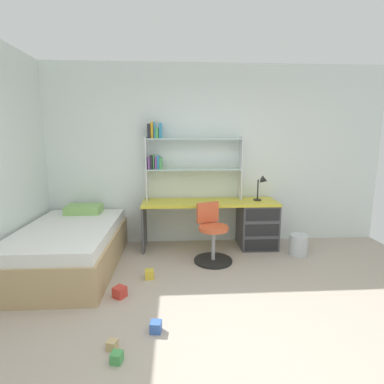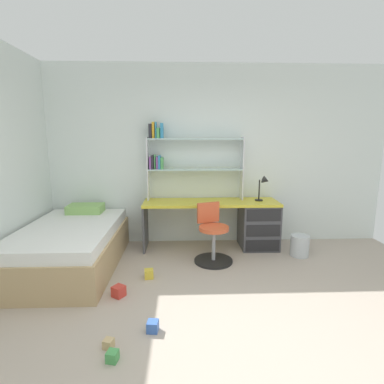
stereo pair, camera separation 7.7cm
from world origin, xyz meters
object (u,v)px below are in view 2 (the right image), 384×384
Objects in this scene: bookshelf_hutch at (182,156)px; toy_block_natural_4 at (109,344)px; toy_block_blue_2 at (153,326)px; toy_block_red_0 at (119,291)px; toy_block_yellow_1 at (149,274)px; toy_block_green_3 at (112,356)px; desk at (246,221)px; swivel_chair at (213,239)px; bed_platform at (71,246)px; desk_lamp at (264,184)px; waste_bin at (300,246)px.

bookshelf_hutch reaches higher than toy_block_natural_4.
toy_block_blue_2 is 0.39m from toy_block_natural_4.
toy_block_yellow_1 is at bearing 55.97° from toy_block_red_0.
toy_block_natural_4 is at bearing 113.79° from toy_block_green_3.
bookshelf_hutch is (-0.97, 0.16, 0.99)m from desk.
bed_platform is (-1.85, -0.13, -0.03)m from swivel_chair.
bookshelf_hutch is at bearing 77.81° from toy_block_green_3.
desk is 5.25× the size of desk_lamp.
bookshelf_hutch is 1.30m from desk_lamp.
bed_platform is 25.14× the size of toy_block_natural_4.
swivel_chair is (-0.56, -0.51, -0.09)m from desk.
swivel_chair reaches higher than desk.
toy_block_blue_2 is (0.42, -0.59, -0.01)m from toy_block_red_0.
bookshelf_hutch is at bearing 170.39° from desk.
desk_lamp is 4.04× the size of toy_block_blue_2.
bed_platform is 3.12m from waste_bin.
toy_block_red_0 is (0.76, -0.75, -0.22)m from bed_platform.
desk is 1.73m from toy_block_yellow_1.
toy_block_red_0 is (-0.68, -1.56, -1.34)m from bookshelf_hutch.
bookshelf_hutch reaches higher than toy_block_green_3.
desk is at bearing 58.11° from toy_block_blue_2.
toy_block_natural_4 is (-1.82, -2.17, -0.94)m from desk_lamp.
bed_platform is 16.24× the size of toy_block_red_0.
bed_platform is 19.70× the size of toy_block_blue_2.
toy_block_blue_2 is at bearing -140.30° from waste_bin.
toy_block_yellow_1 is (-0.81, -0.47, -0.26)m from swivel_chair.
desk reaches higher than toy_block_blue_2.
bookshelf_hutch is 1.84× the size of swivel_chair.
toy_block_yellow_1 is at bearing -149.11° from desk_lamp.
toy_block_red_0 is at bearing 125.08° from toy_block_blue_2.
toy_block_yellow_1 reaches higher than toy_block_natural_4.
bookshelf_hutch is at bearing 82.92° from toy_block_blue_2.
waste_bin is at bearing 23.38° from toy_block_red_0.
waste_bin is 2.60× the size of toy_block_red_0.
bed_platform is 1.80m from toy_block_blue_2.
desk_lamp is 3.05m from toy_block_green_3.
toy_block_red_0 reaches higher than toy_block_yellow_1.
toy_block_yellow_1 reaches higher than toy_block_blue_2.
toy_block_red_0 is (-1.09, -0.88, -0.25)m from swivel_chair.
toy_block_blue_2 is at bearing 29.92° from toy_block_natural_4.
bookshelf_hutch is 2.15m from waste_bin.
waste_bin reaches higher than toy_block_blue_2.
swivel_chair is 1.97m from toy_block_natural_4.
toy_block_yellow_1 is at bearing -144.37° from desk.
waste_bin is at bearing -17.98° from bookshelf_hutch.
toy_block_natural_4 is (-0.20, -1.19, -0.02)m from toy_block_yellow_1.
toy_block_yellow_1 is at bearing -18.43° from bed_platform.
bookshelf_hutch is 3.79× the size of desk_lamp.
toy_block_yellow_1 is (-0.41, -1.15, -1.34)m from bookshelf_hutch.
bed_platform reaches higher than toy_block_natural_4.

